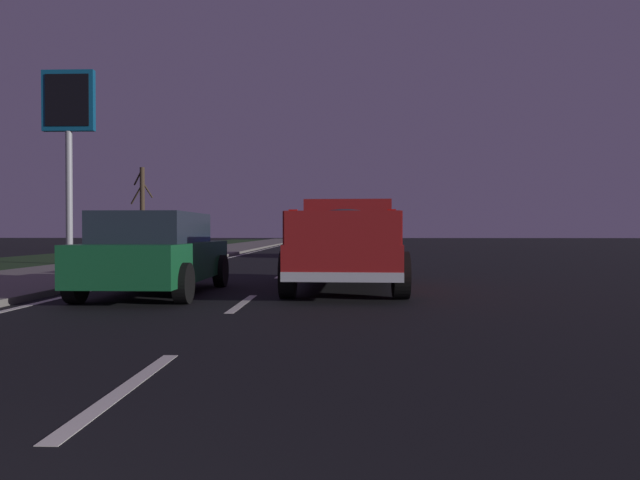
# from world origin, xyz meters

# --- Properties ---
(ground) EXTENTS (144.00, 144.00, 0.00)m
(ground) POSITION_xyz_m (27.00, 0.00, 0.00)
(ground) COLOR black
(sidewalk_shoulder) EXTENTS (108.00, 4.00, 0.12)m
(sidewalk_shoulder) POSITION_xyz_m (27.00, 5.70, 0.06)
(sidewalk_shoulder) COLOR slate
(sidewalk_shoulder) RESTS_ON ground
(grass_verge) EXTENTS (108.00, 6.00, 0.01)m
(grass_verge) POSITION_xyz_m (27.00, 10.70, 0.00)
(grass_verge) COLOR #1E3819
(grass_verge) RESTS_ON ground
(lane_markings) EXTENTS (108.00, 3.54, 0.01)m
(lane_markings) POSITION_xyz_m (29.10, 2.51, 0.00)
(lane_markings) COLOR silver
(lane_markings) RESTS_ON ground
(pickup_truck) EXTENTS (5.50, 2.42, 1.87)m
(pickup_truck) POSITION_xyz_m (11.29, -1.75, 0.98)
(pickup_truck) COLOR maroon
(pickup_truck) RESTS_ON ground
(sedan_blue) EXTENTS (4.41, 2.04, 1.54)m
(sedan_blue) POSITION_xyz_m (26.27, -1.80, 0.78)
(sedan_blue) COLOR navy
(sedan_blue) RESTS_ON ground
(sedan_green) EXTENTS (4.40, 2.02, 1.54)m
(sedan_green) POSITION_xyz_m (10.00, 1.86, 0.78)
(sedan_green) COLOR #14592D
(sedan_green) RESTS_ON ground
(gas_price_sign) EXTENTS (0.27, 1.90, 7.02)m
(gas_price_sign) POSITION_xyz_m (20.08, 8.27, 5.28)
(gas_price_sign) COLOR #99999E
(gas_price_sign) RESTS_ON ground
(bare_tree_far) EXTENTS (1.41, 1.24, 4.98)m
(bare_tree_far) POSITION_xyz_m (33.76, 10.26, 2.62)
(bare_tree_far) COLOR #423323
(bare_tree_far) RESTS_ON ground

